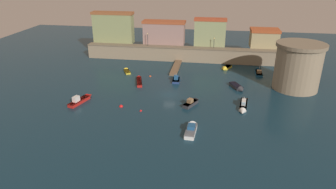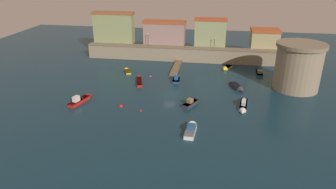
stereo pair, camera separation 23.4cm
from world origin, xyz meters
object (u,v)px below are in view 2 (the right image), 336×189
at_px(fortress_tower, 298,66).
at_px(moored_boat_9, 191,128).
at_px(moored_boat_1, 127,71).
at_px(moored_boat_5, 176,79).
at_px(moored_boat_2, 81,99).
at_px(moored_boat_8, 192,102).
at_px(quay_lamp_1, 214,41).
at_px(moored_boat_6, 238,87).
at_px(quay_lamp_0, 148,38).
at_px(moored_boat_4, 139,80).
at_px(moored_boat_0, 243,106).
at_px(mooring_buoy_1, 150,76).
at_px(moored_boat_3, 259,72).
at_px(moored_boat_7, 226,68).
at_px(mooring_buoy_0, 141,111).
at_px(mooring_buoy_2, 121,107).

xyz_separation_m(fortress_tower, moored_boat_9, (-21.74, -22.94, -4.86)).
relative_size(moored_boat_1, moored_boat_5, 1.00).
distance_m(moored_boat_2, moored_boat_8, 22.95).
relative_size(fortress_tower, moored_boat_2, 1.54).
height_order(quay_lamp_1, moored_boat_5, quay_lamp_1).
bearing_deg(moored_boat_6, quay_lamp_0, -152.98).
bearing_deg(fortress_tower, moored_boat_2, -162.29).
distance_m(moored_boat_4, moored_boat_8, 17.65).
xyz_separation_m(moored_boat_0, moored_boat_6, (-0.54, 10.09, -0.02)).
bearing_deg(moored_boat_5, moored_boat_4, 99.37).
bearing_deg(moored_boat_2, mooring_buoy_1, -16.19).
relative_size(quay_lamp_1, moored_boat_5, 0.68).
xyz_separation_m(quay_lamp_0, moored_boat_3, (31.25, -7.54, -6.23)).
bearing_deg(moored_boat_0, mooring_buoy_1, -117.10).
relative_size(moored_boat_1, moored_boat_4, 0.60).
xyz_separation_m(moored_boat_8, moored_boat_9, (0.80, -10.61, -0.00)).
height_order(moored_boat_7, mooring_buoy_1, moored_boat_7).
xyz_separation_m(moored_boat_2, moored_boat_5, (17.87, 15.32, -0.06)).
bearing_deg(fortress_tower, mooring_buoy_0, -152.34).
bearing_deg(fortress_tower, moored_boat_0, -134.82).
bearing_deg(moored_boat_7, fortress_tower, 76.74).
distance_m(moored_boat_0, moored_boat_8, 10.19).
bearing_deg(moored_boat_0, moored_boat_6, -169.52).
bearing_deg(moored_boat_9, quay_lamp_0, 25.59).
distance_m(moored_boat_9, mooring_buoy_0, 12.09).
bearing_deg(moored_boat_8, moored_boat_9, -148.67).
xyz_separation_m(moored_boat_4, moored_boat_5, (8.81, 2.14, 0.10)).
relative_size(quay_lamp_0, moored_boat_8, 0.71).
xyz_separation_m(moored_boat_8, mooring_buoy_0, (-9.64, -4.54, -0.49)).
bearing_deg(moored_boat_8, mooring_buoy_2, 130.00).
relative_size(quay_lamp_1, moored_boat_3, 0.49).
relative_size(moored_boat_1, moored_boat_9, 0.72).
xyz_separation_m(moored_boat_1, moored_boat_7, (26.05, 6.28, 0.04)).
bearing_deg(moored_boat_7, moored_boat_3, 101.92).
relative_size(quay_lamp_1, moored_boat_1, 0.69).
bearing_deg(moored_boat_2, moored_boat_6, -53.24).
bearing_deg(mooring_buoy_2, moored_boat_8, 12.96).
height_order(fortress_tower, quay_lamp_0, fortress_tower).
bearing_deg(moored_boat_1, moored_boat_0, -148.05).
relative_size(quay_lamp_0, mooring_buoy_1, 7.25).
xyz_separation_m(fortress_tower, moored_boat_7, (-15.32, 11.77, -5.06)).
xyz_separation_m(moored_boat_3, moored_boat_4, (-29.43, -11.23, 0.01)).
height_order(quay_lamp_0, moored_boat_2, quay_lamp_0).
xyz_separation_m(moored_boat_4, moored_boat_8, (13.79, -11.02, 0.15)).
distance_m(quay_lamp_1, moored_boat_1, 26.11).
height_order(quay_lamp_0, quay_lamp_1, quay_lamp_0).
xyz_separation_m(moored_boat_0, mooring_buoy_0, (-19.83, -4.45, -0.41)).
bearing_deg(moored_boat_9, moored_boat_0, -38.27).
distance_m(quay_lamp_0, mooring_buoy_0, 35.45).
distance_m(moored_boat_3, mooring_buoy_0, 36.84).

